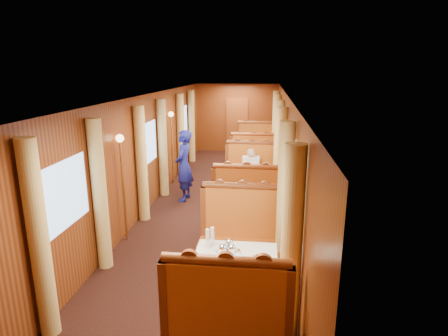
% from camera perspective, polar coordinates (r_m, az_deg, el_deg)
% --- Properties ---
extents(floor, '(3.00, 12.00, 0.01)m').
position_cam_1_polar(floor, '(8.46, -1.34, -6.11)').
color(floor, black).
rests_on(floor, ground).
extents(ceiling, '(3.00, 12.00, 0.01)m').
position_cam_1_polar(ceiling, '(7.91, -1.45, 11.04)').
color(ceiling, silver).
rests_on(ceiling, wall_left).
extents(wall_far, '(3.00, 0.01, 2.50)m').
position_cam_1_polar(wall_far, '(13.97, 2.01, 7.58)').
color(wall_far, brown).
rests_on(wall_far, floor).
extents(wall_left, '(0.01, 12.00, 2.50)m').
position_cam_1_polar(wall_left, '(8.43, -11.56, 2.39)').
color(wall_left, brown).
rests_on(wall_left, floor).
extents(wall_right, '(0.01, 12.00, 2.50)m').
position_cam_1_polar(wall_right, '(8.03, 9.28, 1.88)').
color(wall_right, brown).
rests_on(wall_right, floor).
extents(doorway_far, '(0.80, 0.04, 2.00)m').
position_cam_1_polar(doorway_far, '(13.98, 1.99, 6.55)').
color(doorway_far, brown).
rests_on(doorway_far, floor).
extents(table_near, '(1.05, 0.72, 0.75)m').
position_cam_1_polar(table_near, '(5.08, 1.78, -16.66)').
color(table_near, white).
rests_on(table_near, floor).
extents(banquette_near_fwd, '(1.30, 0.55, 1.34)m').
position_cam_1_polar(banquette_near_fwd, '(4.22, 0.53, -23.28)').
color(banquette_near_fwd, '#AD3D13').
rests_on(banquette_near_fwd, floor).
extents(banquette_near_aft, '(1.30, 0.55, 1.34)m').
position_cam_1_polar(banquette_near_aft, '(5.95, 2.62, -11.15)').
color(banquette_near_aft, '#AD3D13').
rests_on(banquette_near_aft, floor).
extents(table_mid, '(1.05, 0.72, 0.75)m').
position_cam_1_polar(table_mid, '(8.26, 3.82, -3.89)').
color(table_mid, white).
rests_on(table_mid, floor).
extents(banquette_mid_fwd, '(1.30, 0.55, 1.34)m').
position_cam_1_polar(banquette_mid_fwd, '(7.29, 3.43, -6.08)').
color(banquette_mid_fwd, '#AD3D13').
rests_on(banquette_mid_fwd, floor).
extents(banquette_mid_aft, '(1.30, 0.55, 1.34)m').
position_cam_1_polar(banquette_mid_aft, '(9.22, 4.14, -1.58)').
color(banquette_mid_aft, '#AD3D13').
rests_on(banquette_mid_aft, floor).
extents(table_far, '(1.05, 0.72, 0.75)m').
position_cam_1_polar(table_far, '(11.63, 4.67, 1.66)').
color(table_far, white).
rests_on(table_far, floor).
extents(banquette_far_fwd, '(1.30, 0.55, 1.34)m').
position_cam_1_polar(banquette_far_fwd, '(10.63, 4.49, 0.66)').
color(banquette_far_fwd, '#AD3D13').
rests_on(banquette_far_fwd, floor).
extents(banquette_far_aft, '(1.30, 0.55, 1.34)m').
position_cam_1_polar(banquette_far_aft, '(12.61, 4.84, 2.92)').
color(banquette_far_aft, '#AD3D13').
rests_on(banquette_far_aft, floor).
extents(tea_tray, '(0.39, 0.33, 0.01)m').
position_cam_1_polar(tea_tray, '(4.86, 0.58, -13.03)').
color(tea_tray, silver).
rests_on(tea_tray, table_near).
extents(teapot_left, '(0.17, 0.13, 0.14)m').
position_cam_1_polar(teapot_left, '(4.77, -0.21, -12.76)').
color(teapot_left, silver).
rests_on(teapot_left, tea_tray).
extents(teapot_right, '(0.18, 0.15, 0.13)m').
position_cam_1_polar(teapot_right, '(4.79, 1.22, -12.68)').
color(teapot_right, silver).
rests_on(teapot_right, tea_tray).
extents(teapot_back, '(0.19, 0.17, 0.13)m').
position_cam_1_polar(teapot_back, '(4.93, 0.81, -11.87)').
color(teapot_back, silver).
rests_on(teapot_back, tea_tray).
extents(fruit_plate, '(0.21, 0.21, 0.05)m').
position_cam_1_polar(fruit_plate, '(4.78, 5.34, -13.46)').
color(fruit_plate, white).
rests_on(fruit_plate, table_near).
extents(cup_inboard, '(0.08, 0.08, 0.26)m').
position_cam_1_polar(cup_inboard, '(4.99, -2.51, -10.98)').
color(cup_inboard, white).
rests_on(cup_inboard, table_near).
extents(cup_outboard, '(0.08, 0.08, 0.26)m').
position_cam_1_polar(cup_outboard, '(5.05, -1.78, -10.68)').
color(cup_outboard, white).
rests_on(cup_outboard, table_near).
extents(rose_vase_mid, '(0.06, 0.06, 0.36)m').
position_cam_1_polar(rose_vase_mid, '(8.13, 4.10, -0.15)').
color(rose_vase_mid, silver).
rests_on(rose_vase_mid, table_mid).
extents(rose_vase_far, '(0.06, 0.06, 0.36)m').
position_cam_1_polar(rose_vase_far, '(11.51, 4.91, 4.32)').
color(rose_vase_far, silver).
rests_on(rose_vase_far, table_far).
extents(window_left_near, '(0.01, 1.20, 0.90)m').
position_cam_1_polar(window_left_near, '(5.27, -23.17, -3.84)').
color(window_left_near, '#86ADDE').
rests_on(window_left_near, wall_left).
extents(curtain_left_near_a, '(0.22, 0.22, 2.35)m').
position_cam_1_polar(curtain_left_near_a, '(4.70, -26.35, -10.06)').
color(curtain_left_near_a, '#D6BD6E').
rests_on(curtain_left_near_a, floor).
extents(curtain_left_near_b, '(0.22, 0.22, 2.35)m').
position_cam_1_polar(curtain_left_near_b, '(5.96, -18.39, -4.05)').
color(curtain_left_near_b, '#D6BD6E').
rests_on(curtain_left_near_b, floor).
extents(window_right_near, '(0.01, 1.20, 0.90)m').
position_cam_1_polar(window_right_near, '(4.62, 11.06, -5.47)').
color(window_right_near, '#86ADDE').
rests_on(window_right_near, wall_right).
extents(curtain_right_near_a, '(0.22, 0.22, 2.35)m').
position_cam_1_polar(curtain_right_near_a, '(4.01, 10.15, -13.01)').
color(curtain_right_near_a, '#D6BD6E').
rests_on(curtain_right_near_a, floor).
extents(curtain_right_near_b, '(0.22, 0.22, 2.35)m').
position_cam_1_polar(curtain_right_near_b, '(5.43, 9.21, -5.31)').
color(curtain_right_near_b, '#D6BD6E').
rests_on(curtain_right_near_b, floor).
extents(window_left_mid, '(0.01, 1.20, 0.90)m').
position_cam_1_polar(window_left_mid, '(8.38, -11.53, 3.72)').
color(window_left_mid, '#86ADDE').
rests_on(window_left_mid, wall_left).
extents(curtain_left_mid_a, '(0.22, 0.22, 2.35)m').
position_cam_1_polar(curtain_left_mid_a, '(7.69, -12.44, 0.56)').
color(curtain_left_mid_a, '#D6BD6E').
rests_on(curtain_left_mid_a, floor).
extents(curtain_left_mid_b, '(0.22, 0.22, 2.35)m').
position_cam_1_polar(curtain_left_mid_b, '(9.14, -9.33, 2.98)').
color(curtain_left_mid_b, '#D6BD6E').
rests_on(curtain_left_mid_b, floor).
extents(window_right_mid, '(0.01, 1.20, 0.90)m').
position_cam_1_polar(window_right_mid, '(7.99, 9.23, 3.28)').
color(window_right_mid, '#86ADDE').
rests_on(window_right_mid, wall_right).
extents(curtain_right_mid_a, '(0.22, 0.22, 2.35)m').
position_cam_1_polar(curtain_right_mid_a, '(7.28, 8.58, -0.04)').
color(curtain_right_mid_a, '#D6BD6E').
rests_on(curtain_right_mid_a, floor).
extents(curtain_right_mid_b, '(0.22, 0.22, 2.35)m').
position_cam_1_polar(curtain_right_mid_b, '(8.80, 8.26, 2.57)').
color(curtain_right_mid_b, '#D6BD6E').
rests_on(curtain_right_mid_b, floor).
extents(window_left_far, '(0.01, 1.20, 0.90)m').
position_cam_1_polar(window_left_far, '(11.71, -6.29, 7.06)').
color(window_left_far, '#86ADDE').
rests_on(window_left_far, wall_left).
extents(curtain_left_far_a, '(0.22, 0.22, 2.35)m').
position_cam_1_polar(curtain_left_far_a, '(10.98, -6.60, 5.08)').
color(curtain_left_far_a, '#D6BD6E').
rests_on(curtain_left_far_a, floor).
extents(curtain_left_far_b, '(0.22, 0.22, 2.35)m').
position_cam_1_polar(curtain_left_far_b, '(12.49, -5.00, 6.31)').
color(curtain_left_far_b, '#D6BD6E').
rests_on(curtain_left_far_b, floor).
extents(window_right_far, '(0.01, 1.20, 0.90)m').
position_cam_1_polar(window_right_far, '(11.43, 8.49, 6.80)').
color(window_right_far, '#86ADDE').
rests_on(window_right_far, wall_right).
extents(curtain_right_far_a, '(0.22, 0.22, 2.35)m').
position_cam_1_polar(curtain_right_far_a, '(10.70, 8.00, 4.77)').
color(curtain_right_far_a, '#D6BD6E').
rests_on(curtain_right_far_a, floor).
extents(curtain_right_far_b, '(0.22, 0.22, 2.35)m').
position_cam_1_polar(curtain_right_far_b, '(12.24, 7.84, 6.05)').
color(curtain_right_far_b, '#D6BD6E').
rests_on(curtain_right_far_b, floor).
extents(sconce_left_fore, '(0.14, 0.14, 1.95)m').
position_cam_1_polar(sconce_left_fore, '(6.76, -15.31, 0.25)').
color(sconce_left_fore, '#BF8C3F').
rests_on(sconce_left_fore, floor).
extents(sconce_right_fore, '(0.14, 0.14, 1.95)m').
position_cam_1_polar(sconce_right_fore, '(6.29, 9.10, -0.48)').
color(sconce_right_fore, '#BF8C3F').
rests_on(sconce_right_fore, floor).
extents(sconce_left_aft, '(0.14, 0.14, 1.95)m').
position_cam_1_polar(sconce_left_aft, '(10.02, -8.00, 5.30)').
color(sconce_left_aft, '#BF8C3F').
rests_on(sconce_left_aft, floor).
extents(sconce_right_aft, '(0.14, 0.14, 1.95)m').
position_cam_1_polar(sconce_right_aft, '(9.71, 8.28, 4.99)').
color(sconce_right_aft, '#BF8C3F').
rests_on(sconce_right_aft, floor).
extents(steward, '(0.44, 0.64, 1.68)m').
position_cam_1_polar(steward, '(8.78, -6.13, 0.34)').
color(steward, navy).
rests_on(steward, floor).
extents(passenger, '(0.40, 0.44, 0.76)m').
position_cam_1_polar(passenger, '(8.88, 4.10, -0.08)').
color(passenger, beige).
rests_on(passenger, banquette_mid_aft).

